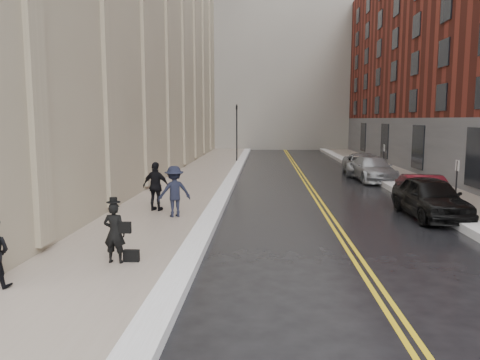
# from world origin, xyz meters

# --- Properties ---
(ground) EXTENTS (160.00, 160.00, 0.00)m
(ground) POSITION_xyz_m (0.00, 0.00, 0.00)
(ground) COLOR black
(ground) RESTS_ON ground
(sidewalk_left) EXTENTS (4.00, 64.00, 0.15)m
(sidewalk_left) POSITION_xyz_m (-4.50, 16.00, 0.07)
(sidewalk_left) COLOR gray
(sidewalk_left) RESTS_ON ground
(sidewalk_right) EXTENTS (3.00, 64.00, 0.15)m
(sidewalk_right) POSITION_xyz_m (9.00, 16.00, 0.07)
(sidewalk_right) COLOR gray
(sidewalk_right) RESTS_ON ground
(lane_stripe_a) EXTENTS (0.12, 64.00, 0.01)m
(lane_stripe_a) POSITION_xyz_m (2.38, 16.00, 0.00)
(lane_stripe_a) COLOR gold
(lane_stripe_a) RESTS_ON ground
(lane_stripe_b) EXTENTS (0.12, 64.00, 0.01)m
(lane_stripe_b) POSITION_xyz_m (2.62, 16.00, 0.00)
(lane_stripe_b) COLOR gold
(lane_stripe_b) RESTS_ON ground
(snow_ridge_left) EXTENTS (0.70, 60.80, 0.26)m
(snow_ridge_left) POSITION_xyz_m (-2.20, 16.00, 0.13)
(snow_ridge_left) COLOR white
(snow_ridge_left) RESTS_ON ground
(snow_ridge_right) EXTENTS (0.85, 60.80, 0.30)m
(snow_ridge_right) POSITION_xyz_m (7.15, 16.00, 0.15)
(snow_ridge_right) COLOR white
(snow_ridge_right) RESTS_ON ground
(tower_far_right) EXTENTS (22.00, 18.00, 44.00)m
(tower_far_right) POSITION_xyz_m (14.00, 66.00, 22.00)
(tower_far_right) COLOR slate
(tower_far_right) RESTS_ON ground
(traffic_signal) EXTENTS (0.18, 0.15, 5.20)m
(traffic_signal) POSITION_xyz_m (-2.60, 30.00, 3.08)
(traffic_signal) COLOR black
(traffic_signal) RESTS_ON ground
(parking_sign_near) EXTENTS (0.06, 0.35, 2.23)m
(parking_sign_near) POSITION_xyz_m (7.90, 8.00, 1.36)
(parking_sign_near) COLOR black
(parking_sign_near) RESTS_ON ground
(parking_sign_far) EXTENTS (0.06, 0.35, 2.23)m
(parking_sign_far) POSITION_xyz_m (7.90, 20.00, 1.36)
(parking_sign_far) COLOR black
(parking_sign_far) RESTS_ON ground
(car_black) EXTENTS (2.12, 4.90, 1.65)m
(car_black) POSITION_xyz_m (6.48, 6.91, 0.82)
(car_black) COLOR black
(car_black) RESTS_ON ground
(car_maroon) EXTENTS (1.80, 4.61, 1.49)m
(car_maroon) POSITION_xyz_m (6.80, 8.49, 0.75)
(car_maroon) COLOR #4C0D15
(car_maroon) RESTS_ON ground
(car_silver_near) EXTENTS (2.40, 5.40, 1.54)m
(car_silver_near) POSITION_xyz_m (6.76, 18.18, 0.77)
(car_silver_near) COLOR #9DA0A4
(car_silver_near) RESTS_ON ground
(car_silver_far) EXTENTS (2.99, 5.63, 1.51)m
(car_silver_far) POSITION_xyz_m (6.80, 21.43, 0.75)
(car_silver_far) COLOR #979B9F
(car_silver_far) RESTS_ON ground
(pedestrian_main) EXTENTS (0.62, 0.43, 1.62)m
(pedestrian_main) POSITION_xyz_m (-4.05, -0.01, 0.96)
(pedestrian_main) COLOR black
(pedestrian_main) RESTS_ON sidewalk_left
(pedestrian_b) EXTENTS (1.47, 1.19, 1.98)m
(pedestrian_b) POSITION_xyz_m (-3.61, 5.91, 1.14)
(pedestrian_b) COLOR black
(pedestrian_b) RESTS_ON sidewalk_left
(pedestrian_c) EXTENTS (1.27, 0.77, 2.02)m
(pedestrian_c) POSITION_xyz_m (-4.59, 7.07, 1.16)
(pedestrian_c) COLOR black
(pedestrian_c) RESTS_ON sidewalk_left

